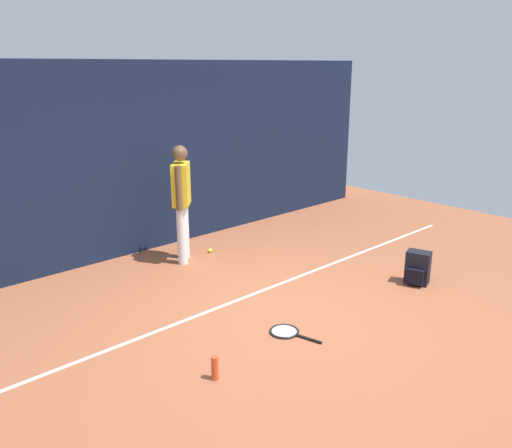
% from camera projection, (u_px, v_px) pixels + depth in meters
% --- Properties ---
extents(ground_plane, '(12.00, 12.00, 0.00)m').
position_uv_depth(ground_plane, '(279.00, 314.00, 6.11)').
color(ground_plane, '#9E5638').
extents(back_fence, '(10.00, 0.10, 2.84)m').
position_uv_depth(back_fence, '(137.00, 159.00, 7.80)').
color(back_fence, '#141E38').
rests_on(back_fence, ground).
extents(court_line, '(9.00, 0.05, 0.00)m').
position_uv_depth(court_line, '(245.00, 297.00, 6.53)').
color(court_line, white).
rests_on(court_line, ground).
extents(tennis_player, '(0.43, 0.44, 1.70)m').
position_uv_depth(tennis_player, '(182.00, 197.00, 7.49)').
color(tennis_player, white).
rests_on(tennis_player, ground).
extents(tennis_racket, '(0.39, 0.64, 0.03)m').
position_uv_depth(tennis_racket, '(287.00, 332.00, 5.67)').
color(tennis_racket, black).
rests_on(tennis_racket, ground).
extents(backpack, '(0.35, 0.35, 0.44)m').
position_uv_depth(backpack, '(417.00, 268.00, 6.89)').
color(backpack, black).
rests_on(backpack, ground).
extents(tennis_ball_near_player, '(0.07, 0.07, 0.07)m').
position_uv_depth(tennis_ball_near_player, '(210.00, 251.00, 8.08)').
color(tennis_ball_near_player, '#CCE033').
rests_on(tennis_ball_near_player, ground).
extents(water_bottle, '(0.07, 0.07, 0.23)m').
position_uv_depth(water_bottle, '(215.00, 368.00, 4.81)').
color(water_bottle, '#D84C26').
rests_on(water_bottle, ground).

